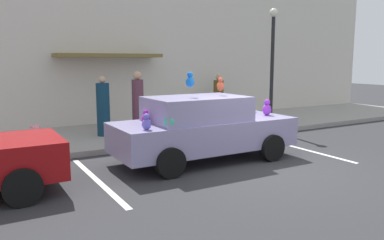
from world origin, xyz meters
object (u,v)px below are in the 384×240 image
pedestrian_near_shopfront (103,109)px  pedestrian_by_lamp (138,104)px  plush_covered_car (203,128)px  teddy_bear_on_sidewalk (36,138)px  street_lamp_post (272,55)px  pedestrian_walking_past (218,97)px

pedestrian_near_shopfront → pedestrian_by_lamp: 1.08m
plush_covered_car → pedestrian_by_lamp: plush_covered_car is taller
teddy_bear_on_sidewalk → pedestrian_by_lamp: 3.26m
teddy_bear_on_sidewalk → street_lamp_post: 7.76m
pedestrian_near_shopfront → pedestrian_by_lamp: size_ratio=0.93×
plush_covered_car → pedestrian_near_shopfront: 3.75m
pedestrian_near_shopfront → pedestrian_walking_past: size_ratio=1.03×
pedestrian_by_lamp → street_lamp_post: bearing=-15.2°
pedestrian_near_shopfront → street_lamp_post: bearing=-13.0°
pedestrian_near_shopfront → pedestrian_walking_past: bearing=16.3°
teddy_bear_on_sidewalk → pedestrian_near_shopfront: 2.26m
teddy_bear_on_sidewalk → pedestrian_near_shopfront: bearing=22.8°
street_lamp_post → pedestrian_walking_past: 3.21m
pedestrian_near_shopfront → teddy_bear_on_sidewalk: bearing=-157.2°
pedestrian_by_lamp → teddy_bear_on_sidewalk: bearing=-165.9°
plush_covered_car → street_lamp_post: street_lamp_post is taller
street_lamp_post → pedestrian_near_shopfront: size_ratio=2.22×
pedestrian_walking_past → pedestrian_near_shopfront: bearing=-163.7°
street_lamp_post → pedestrian_walking_past: bearing=95.6°
pedestrian_near_shopfront → pedestrian_walking_past: 5.37m
plush_covered_car → pedestrian_walking_past: plush_covered_car is taller
pedestrian_walking_past → pedestrian_by_lamp: bearing=-158.7°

